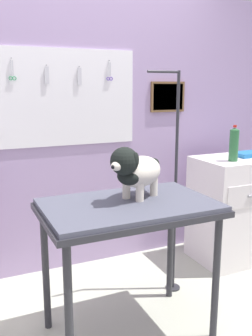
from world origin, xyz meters
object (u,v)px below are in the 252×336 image
object	(u,v)px
grooming_table	(129,217)
dog	(136,170)
grooming_arm	(174,193)
soda_bottle	(234,144)
cabinet_right	(234,209)

from	to	relation	value
grooming_table	dog	size ratio (longest dim) A/B	2.33
grooming_arm	soda_bottle	world-z (taller)	grooming_arm
cabinet_right	soda_bottle	bearing A→B (deg)	-143.95
soda_bottle	grooming_arm	bearing A→B (deg)	-166.74
cabinet_right	grooming_arm	bearing A→B (deg)	-162.55
cabinet_right	soda_bottle	size ratio (longest dim) A/B	3.11
grooming_arm	cabinet_right	xyz separation A→B (m)	(0.77, 0.24, -0.30)
grooming_table	grooming_arm	world-z (taller)	grooming_arm
dog	soda_bottle	xyz separation A→B (m)	(1.10, 0.44, 0.02)
grooming_arm	soda_bottle	bearing A→B (deg)	13.26
dog	soda_bottle	bearing A→B (deg)	21.91
grooming_table	cabinet_right	size ratio (longest dim) A/B	1.11
cabinet_right	dog	bearing A→B (deg)	-156.49
grooming_table	dog	distance (m)	0.28
dog	soda_bottle	size ratio (longest dim) A/B	1.48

